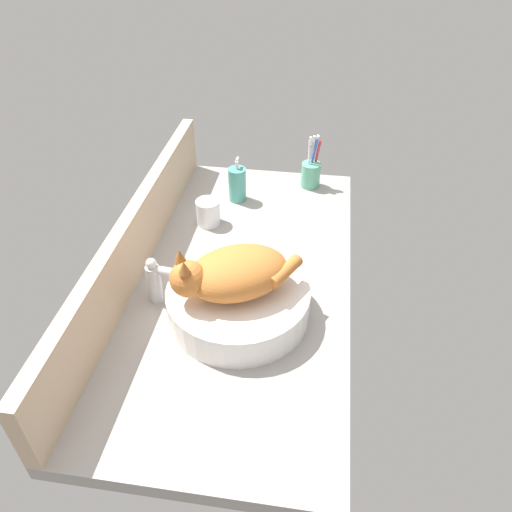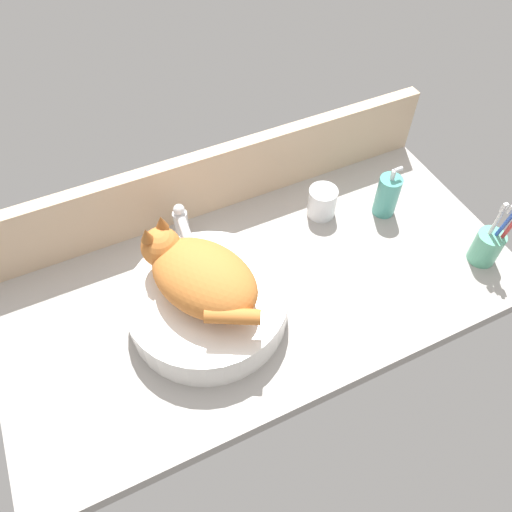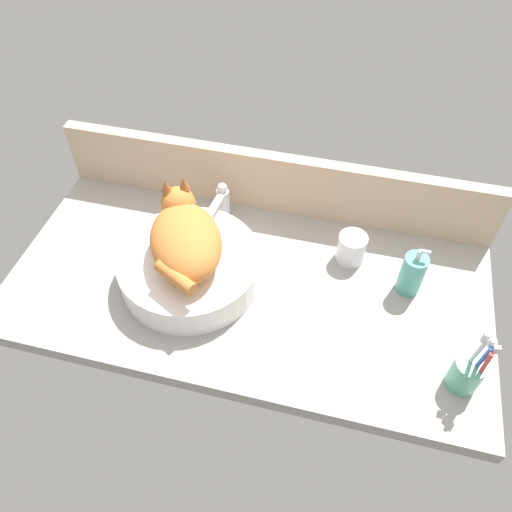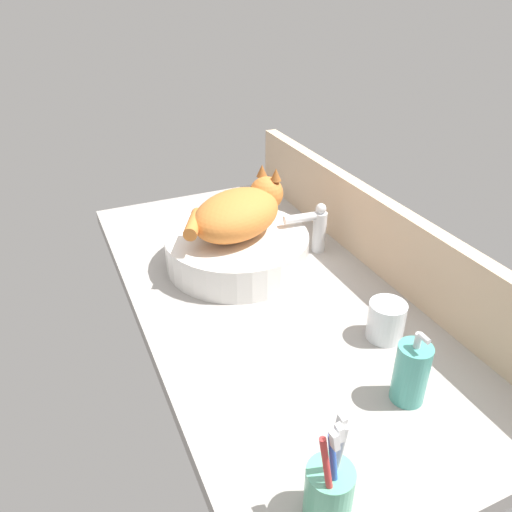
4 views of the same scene
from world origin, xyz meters
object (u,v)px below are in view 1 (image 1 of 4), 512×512
(sink_basin, at_px, (238,302))
(soap_dispenser, at_px, (237,184))
(cat, at_px, (232,273))
(water_glass, at_px, (208,214))
(toothbrush_cup, at_px, (311,173))
(faucet, at_px, (158,279))

(sink_basin, distance_m, soap_dispenser, 0.55)
(cat, relative_size, water_glass, 3.69)
(water_glass, bearing_deg, sink_basin, -156.93)
(sink_basin, bearing_deg, toothbrush_cup, -11.75)
(cat, distance_m, soap_dispenser, 0.56)
(soap_dispenser, bearing_deg, sink_basin, -169.63)
(sink_basin, bearing_deg, faucet, 84.12)
(toothbrush_cup, distance_m, water_glass, 0.42)
(soap_dispenser, xyz_separation_m, water_glass, (-0.15, 0.07, -0.02))
(cat, relative_size, soap_dispenser, 2.02)
(cat, distance_m, faucet, 0.21)
(sink_basin, relative_size, cat, 1.18)
(sink_basin, relative_size, toothbrush_cup, 1.91)
(water_glass, bearing_deg, soap_dispenser, -23.24)
(cat, xyz_separation_m, water_glass, (0.40, 0.15, -0.11))
(sink_basin, height_order, cat, cat)
(cat, relative_size, toothbrush_cup, 1.61)
(sink_basin, relative_size, water_glass, 4.37)
(sink_basin, height_order, soap_dispenser, soap_dispenser)
(soap_dispenser, bearing_deg, toothbrush_cup, -61.91)
(sink_basin, distance_m, water_glass, 0.42)
(toothbrush_cup, bearing_deg, water_glass, 132.71)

